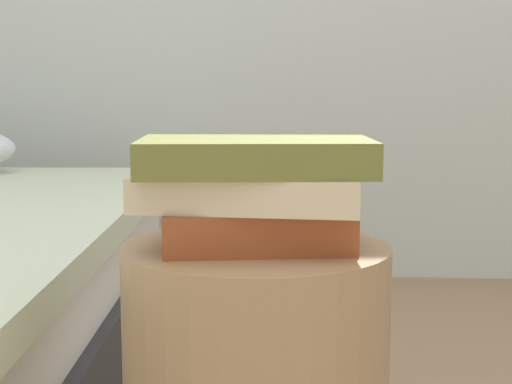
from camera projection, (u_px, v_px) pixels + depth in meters
book_rust at (256, 225)px, 1.00m from camera, size 0.26×0.20×0.05m
book_cream at (251, 189)px, 0.99m from camera, size 0.30×0.21×0.04m
book_olive at (257, 156)px, 0.97m from camera, size 0.30×0.20×0.04m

